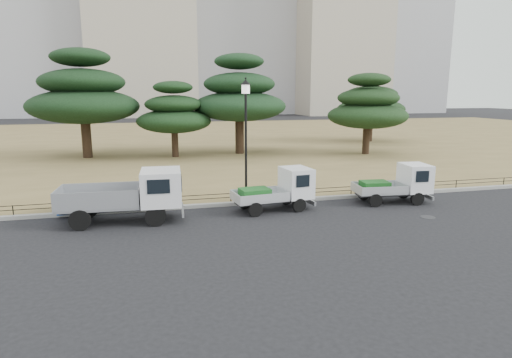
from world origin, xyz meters
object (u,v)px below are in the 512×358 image
object	(u,v)px
truck_kei_front	(279,190)
truck_large	(129,194)
street_lamp	(246,120)
truck_kei_rear	(397,184)
tarp_pile	(76,202)

from	to	relation	value
truck_kei_front	truck_large	bearing A→B (deg)	175.44
truck_kei_front	street_lamp	xyz separation A→B (m)	(-1.12, 1.47, 2.94)
truck_kei_front	street_lamp	bearing A→B (deg)	120.56
street_lamp	truck_kei_front	bearing A→B (deg)	-52.57
truck_large	truck_kei_rear	xyz separation A→B (m)	(11.97, 0.14, -0.24)
truck_large	truck_kei_front	distance (m)	6.24
street_lamp	tarp_pile	bearing A→B (deg)	-179.25
truck_kei_rear	tarp_pile	world-z (taller)	truck_kei_rear
truck_kei_rear	tarp_pile	distance (m)	14.29
truck_large	truck_kei_front	bearing A→B (deg)	4.98
truck_kei_rear	tarp_pile	size ratio (longest dim) A/B	2.16
truck_large	tarp_pile	size ratio (longest dim) A/B	2.91
truck_kei_front	tarp_pile	world-z (taller)	truck_kei_front
truck_large	street_lamp	size ratio (longest dim) A/B	0.87
truck_kei_rear	street_lamp	size ratio (longest dim) A/B	0.65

